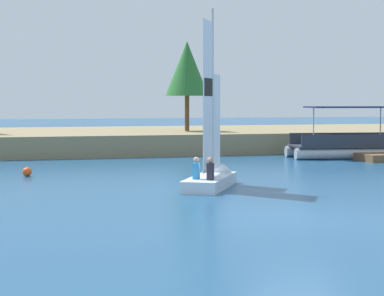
{
  "coord_description": "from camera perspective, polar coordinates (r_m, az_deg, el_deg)",
  "views": [
    {
      "loc": [
        -7.45,
        -17.18,
        3.13
      ],
      "look_at": [
        -0.22,
        10.1,
        1.2
      ],
      "focal_mm": 66.49,
      "sensor_mm": 36.0,
      "label": 1
    }
  ],
  "objects": [
    {
      "name": "pontoon_boat",
      "position": [
        39.1,
        12.32,
        0.23
      ],
      "size": [
        6.49,
        3.13,
        2.77
      ],
      "rotation": [
        0.0,
        0.0,
        -0.11
      ],
      "color": "#B2B2B7",
      "rests_on": "ground"
    },
    {
      "name": "sailboat",
      "position": [
        25.7,
        1.75,
        -1.88
      ],
      "size": [
        3.09,
        4.27,
        6.68
      ],
      "rotation": [
        0.0,
        0.0,
        1.06
      ],
      "color": "silver",
      "rests_on": "ground"
    },
    {
      "name": "wooden_dock",
      "position": [
        39.53,
        13.07,
        -0.46
      ],
      "size": [
        1.77,
        6.68,
        0.37
      ],
      "primitive_type": "cube",
      "color": "brown",
      "rests_on": "ground"
    },
    {
      "name": "shoreline_tree_right",
      "position": [
        43.95,
        -0.4,
        6.37
      ],
      "size": [
        2.65,
        2.65,
        5.52
      ],
      "color": "brown",
      "rests_on": "shore_bank"
    },
    {
      "name": "ground_plane",
      "position": [
        18.98,
        8.52,
        -5.62
      ],
      "size": [
        200.0,
        200.0,
        0.0
      ],
      "primitive_type": "plane",
      "color": "navy"
    },
    {
      "name": "shore_bank",
      "position": [
        44.98,
        -5.29,
        0.67
      ],
      "size": [
        80.0,
        13.25,
        1.19
      ],
      "primitive_type": "cube",
      "color": "#897A56",
      "rests_on": "ground"
    },
    {
      "name": "channel_buoy",
      "position": [
        29.64,
        -13.09,
        -1.88
      ],
      "size": [
        0.38,
        0.38,
        0.38
      ],
      "primitive_type": "sphere",
      "color": "#E54C19",
      "rests_on": "ground"
    }
  ]
}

